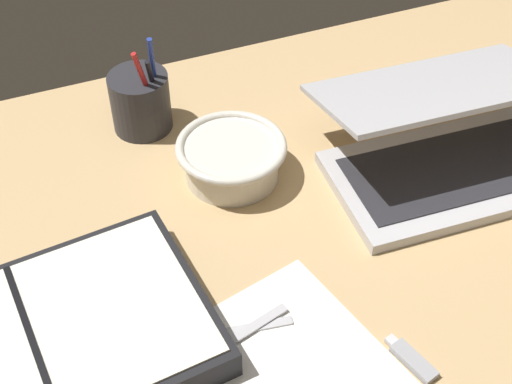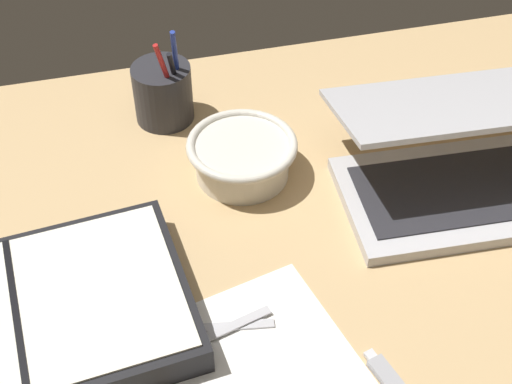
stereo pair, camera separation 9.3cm
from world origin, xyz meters
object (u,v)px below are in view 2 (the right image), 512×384
laptop (463,161)px  planner (20,323)px  scissors (201,335)px  pen_cup (163,93)px  bowl (242,156)px

laptop → planner: (-61.74, -10.95, -2.41)cm
planner → scissors: size_ratio=3.41×
pen_cup → scissors: 43.38cm
bowl → scissors: (-11.57, -26.77, -3.12)cm
laptop → bowl: 31.45cm
bowl → pen_cup: (-8.82, 16.29, 1.38)cm
bowl → pen_cup: size_ratio=0.97×
pen_cup → planner: (-23.23, -37.53, -2.58)cm
laptop → scissors: 44.64cm
laptop → pen_cup: size_ratio=2.20×
laptop → planner: bearing=-166.4°
planner → bowl: bearing=28.2°
planner → scissors: bearing=-20.5°
pen_cup → planner: pen_cup is taller
bowl → pen_cup: pen_cup is taller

